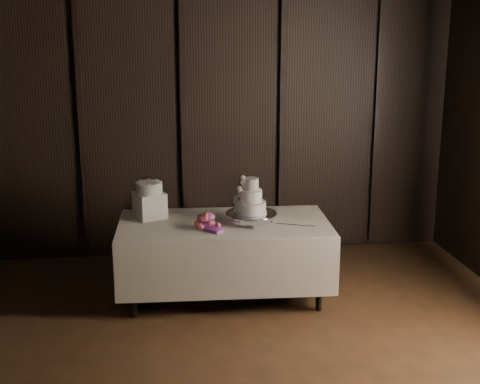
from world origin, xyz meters
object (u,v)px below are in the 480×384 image
cake_stand (251,218)px  box_pedestal (150,205)px  wedding_cake (249,200)px  bouquet (207,222)px  display_table (224,257)px  small_cake (149,188)px

cake_stand → box_pedestal: size_ratio=1.86×
wedding_cake → bouquet: wedding_cake is taller
bouquet → box_pedestal: bearing=142.5°
bouquet → cake_stand: bearing=16.3°
display_table → bouquet: size_ratio=5.44×
display_table → box_pedestal: box_pedestal is taller
cake_stand → small_cake: small_cake is taller
cake_stand → bouquet: (-0.43, -0.13, 0.01)m
wedding_cake → small_cake: size_ratio=1.33×
box_pedestal → small_cake: 0.18m
display_table → wedding_cake: size_ratio=6.06×
display_table → cake_stand: 0.46m
bouquet → box_pedestal: box_pedestal is taller
wedding_cake → box_pedestal: wedding_cake is taller
wedding_cake → small_cake: (-0.92, 0.29, 0.08)m
cake_stand → small_cake: (-0.94, 0.27, 0.26)m
cake_stand → wedding_cake: size_ratio=1.44×
cake_stand → wedding_cake: bearing=-150.3°
small_cake → box_pedestal: bearing=0.0°
display_table → bouquet: bouquet is taller
small_cake → wedding_cake: bearing=-17.2°
box_pedestal → small_cake: small_cake is taller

